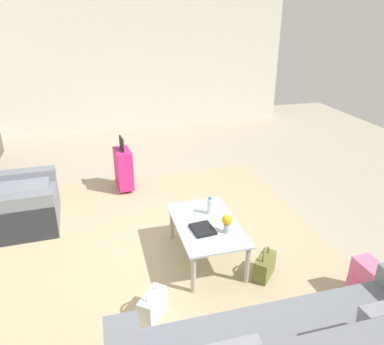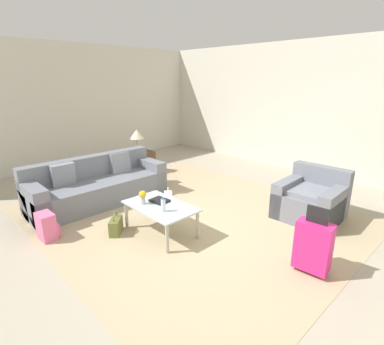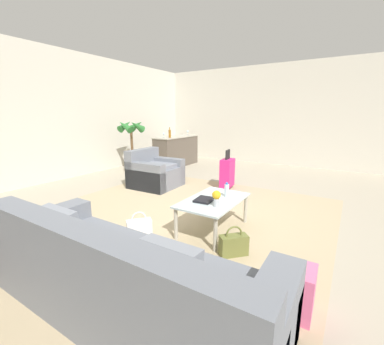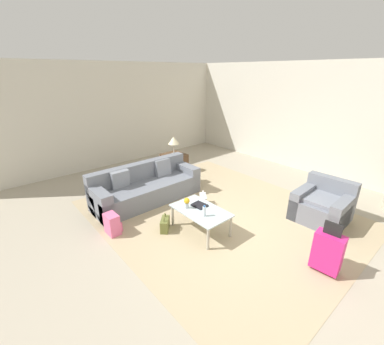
% 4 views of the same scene
% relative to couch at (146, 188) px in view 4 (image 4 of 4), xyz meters
% --- Properties ---
extents(ground_plane, '(12.00, 12.00, 0.00)m').
position_rel_couch_xyz_m(ground_plane, '(2.19, 0.60, -0.30)').
color(ground_plane, '#A89E89').
extents(wall_back, '(10.24, 0.12, 3.10)m').
position_rel_couch_xyz_m(wall_back, '(2.19, 4.66, 1.25)').
color(wall_back, beige).
rests_on(wall_back, ground).
extents(wall_left, '(0.12, 8.00, 3.10)m').
position_rel_couch_xyz_m(wall_left, '(-2.87, 0.60, 1.25)').
color(wall_left, beige).
rests_on(wall_left, ground).
extents(area_rug, '(5.20, 4.40, 0.01)m').
position_rel_couch_xyz_m(area_rug, '(1.59, 0.80, -0.29)').
color(area_rug, tan).
rests_on(area_rug, ground).
extents(couch, '(0.89, 2.49, 0.84)m').
position_rel_couch_xyz_m(couch, '(0.00, 0.00, 0.00)').
color(couch, slate).
rests_on(couch, ground).
extents(armchair, '(0.99, 0.97, 0.82)m').
position_rel_couch_xyz_m(armchair, '(3.09, 2.27, -0.01)').
color(armchair, slate).
rests_on(armchair, ground).
extents(coffee_table, '(1.09, 0.66, 0.45)m').
position_rel_couch_xyz_m(coffee_table, '(1.79, 0.10, 0.10)').
color(coffee_table, silver).
rests_on(coffee_table, ground).
extents(water_bottle, '(0.06, 0.06, 0.20)m').
position_rel_couch_xyz_m(water_bottle, '(1.99, 0.00, 0.25)').
color(water_bottle, silver).
rests_on(water_bottle, coffee_table).
extents(coffee_table_book, '(0.28, 0.24, 0.03)m').
position_rel_couch_xyz_m(coffee_table_book, '(1.67, 0.18, 0.17)').
color(coffee_table_book, black).
rests_on(coffee_table_book, coffee_table).
extents(flower_vase, '(0.11, 0.11, 0.21)m').
position_rel_couch_xyz_m(flower_vase, '(1.57, -0.05, 0.28)').
color(flower_vase, '#B2B7BC').
rests_on(flower_vase, coffee_table).
extents(side_table, '(0.62, 0.62, 0.53)m').
position_rel_couch_xyz_m(side_table, '(-1.01, 1.60, -0.03)').
color(side_table, '#513823').
rests_on(side_table, ground).
extents(table_lamp, '(0.33, 0.33, 0.54)m').
position_rel_couch_xyz_m(table_lamp, '(-1.01, 1.60, 0.65)').
color(table_lamp, '#ADA899').
rests_on(table_lamp, side_table).
extents(suitcase_magenta, '(0.42, 0.26, 0.85)m').
position_rel_couch_xyz_m(suitcase_magenta, '(3.79, 0.80, 0.06)').
color(suitcase_magenta, '#D12375').
rests_on(suitcase_magenta, ground).
extents(handbag_white, '(0.34, 0.31, 0.36)m').
position_rel_couch_xyz_m(handbag_white, '(1.09, 0.82, -0.17)').
color(handbag_white, white).
rests_on(handbag_white, ground).
extents(handbag_olive, '(0.33, 0.32, 0.36)m').
position_rel_couch_xyz_m(handbag_olive, '(1.34, -0.40, -0.17)').
color(handbag_olive, olive).
rests_on(handbag_olive, ground).
extents(backpack_pink, '(0.31, 0.26, 0.40)m').
position_rel_couch_xyz_m(backpack_pink, '(0.79, -1.19, -0.11)').
color(backpack_pink, pink).
rests_on(backpack_pink, ground).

